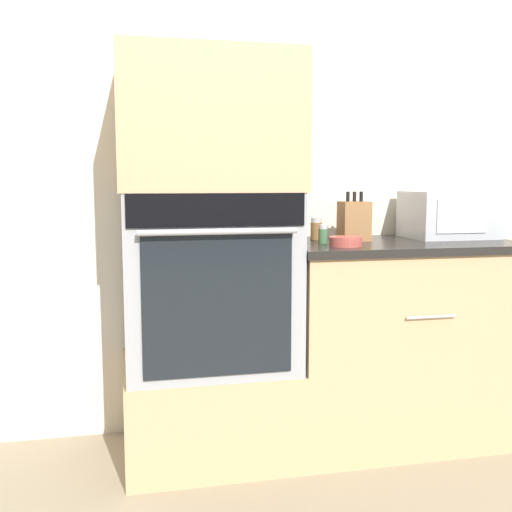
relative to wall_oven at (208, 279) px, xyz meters
name	(u,v)px	position (x,y,z in m)	size (l,w,h in m)	color
ground_plane	(308,476)	(0.36, -0.30, -0.78)	(12.00, 12.00, 0.00)	gray
wall_back	(272,170)	(0.36, 0.33, 0.47)	(8.00, 0.05, 2.50)	beige
oven_cabinet_base	(209,408)	(0.00, 0.00, -0.58)	(0.73, 0.60, 0.41)	tan
wall_oven	(208,279)	(0.00, 0.00, 0.00)	(0.70, 0.64, 0.74)	#9EA0A5
oven_cabinet_upper	(206,125)	(0.00, 0.00, 0.65)	(0.73, 0.60, 0.55)	tan
counter_unit	(397,339)	(0.88, 0.00, -0.32)	(1.06, 0.63, 0.92)	tan
microwave	(449,215)	(1.18, 0.10, 0.25)	(0.40, 0.31, 0.22)	#B2B5BA
knife_block	(354,221)	(0.68, 0.06, 0.23)	(0.13, 0.11, 0.22)	olive
bowl	(345,241)	(0.56, -0.15, 0.16)	(0.14, 0.14, 0.04)	#B24C42
condiment_jar_near	(323,234)	(0.51, -0.01, 0.18)	(0.04, 0.04, 0.08)	#427047
condiment_jar_mid	(316,229)	(0.53, 0.15, 0.19)	(0.06, 0.06, 0.10)	brown
condiment_jar_far	(292,230)	(0.43, 0.18, 0.19)	(0.04, 0.04, 0.10)	brown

